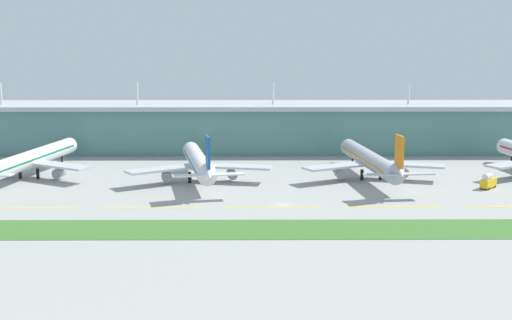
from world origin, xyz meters
The scene contains 11 objects.
ground_plane centered at (0.00, 0.00, 0.00)m, with size 600.00×600.00×0.00m, color #9E9E99.
terminal_building centered at (0.00, 96.53, 10.33)m, with size 288.00×34.00×29.25m.
airliner_nearest centered at (-84.12, 38.84, 6.46)m, with size 48.21×71.70×18.90m.
airliner_near_middle centered at (-26.38, 32.21, 6.45)m, with size 47.99×61.76×18.90m.
airliner_far_middle centered at (31.14, 36.17, 6.45)m, with size 48.51×67.93×18.90m.
taxiway_stripe_west centered at (-71.00, -3.65, 0.02)m, with size 28.00×0.70×0.04m, color yellow.
taxiway_stripe_mid_west centered at (-37.00, -3.65, 0.02)m, with size 28.00×0.70×0.04m, color yellow.
taxiway_stripe_centre centered at (-3.00, -3.65, 0.02)m, with size 28.00×0.70×0.04m, color yellow.
taxiway_stripe_mid_east centered at (31.00, -3.65, 0.02)m, with size 28.00×0.70×0.04m, color yellow.
grass_verge centered at (0.00, -25.86, 0.05)m, with size 300.00×18.00×0.10m, color #3D702D.
fuel_truck centered at (65.91, 21.03, 2.26)m, with size 6.75×7.09×4.95m.
Camera 1 is at (-8.94, -185.98, 45.48)m, focal length 47.11 mm.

